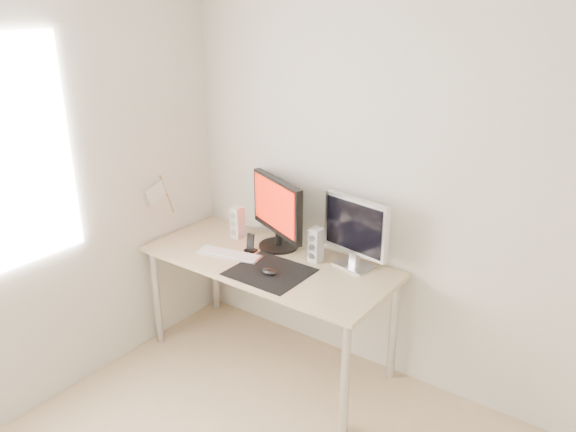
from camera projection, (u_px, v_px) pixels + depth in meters
The scene contains 11 objects.
wall_back at pixel (443, 193), 3.07m from camera, with size 3.50×3.50×0.00m, color silver.
mousepad at pixel (270, 272), 3.32m from camera, with size 0.45×0.40×0.00m, color black.
mouse at pixel (269, 272), 3.28m from camera, with size 0.10×0.06×0.04m, color black.
desk at pixel (268, 271), 3.51m from camera, with size 1.60×0.70×0.73m.
main_monitor at pixel (277, 211), 3.56m from camera, with size 0.52×0.34×0.47m.
second_monitor at pixel (355, 230), 3.30m from camera, with size 0.45×0.19×0.43m.
speaker_left at pixel (237, 222), 3.77m from camera, with size 0.07×0.08×0.22m.
speaker_right at pixel (316, 245), 3.42m from camera, with size 0.07×0.08×0.22m.
keyboard at pixel (229, 254), 3.54m from camera, with size 0.44×0.20×0.02m.
phone_dock at pixel (251, 246), 3.58m from camera, with size 0.07×0.06×0.12m.
pennant at pixel (160, 193), 3.69m from camera, with size 0.01×0.23×0.29m.
Camera 1 is at (1.02, -1.10, 2.24)m, focal length 35.00 mm.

